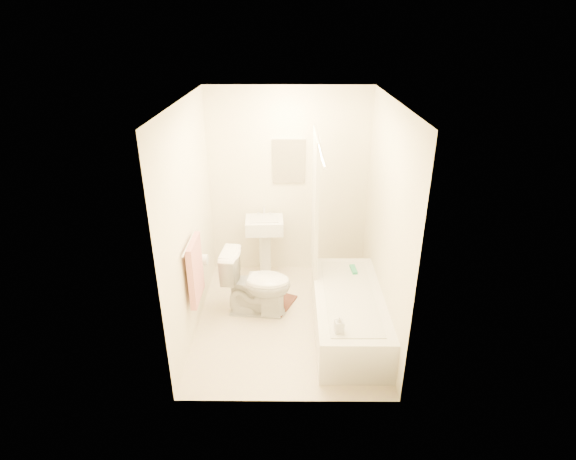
{
  "coord_description": "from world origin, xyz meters",
  "views": [
    {
      "loc": [
        0.03,
        -4.17,
        3.05
      ],
      "look_at": [
        0.0,
        0.25,
        1.0
      ],
      "focal_mm": 28.0,
      "sensor_mm": 36.0,
      "label": 1
    }
  ],
  "objects_px": {
    "bathtub": "(348,314)",
    "soap_bottle": "(339,324)",
    "toilet": "(257,283)",
    "bath_mat": "(265,301)",
    "sink": "(265,246)"
  },
  "relations": [
    {
      "from": "bathtub",
      "to": "bath_mat",
      "type": "bearing_deg",
      "value": 148.6
    },
    {
      "from": "sink",
      "to": "soap_bottle",
      "type": "distance_m",
      "value": 1.93
    },
    {
      "from": "bath_mat",
      "to": "soap_bottle",
      "type": "xyz_separation_m",
      "value": [
        0.75,
        -1.18,
        0.53
      ]
    },
    {
      "from": "toilet",
      "to": "soap_bottle",
      "type": "height_order",
      "value": "toilet"
    },
    {
      "from": "bath_mat",
      "to": "soap_bottle",
      "type": "relative_size",
      "value": 3.6
    },
    {
      "from": "sink",
      "to": "soap_bottle",
      "type": "relative_size",
      "value": 5.09
    },
    {
      "from": "toilet",
      "to": "bath_mat",
      "type": "bearing_deg",
      "value": -14.78
    },
    {
      "from": "bathtub",
      "to": "bath_mat",
      "type": "xyz_separation_m",
      "value": [
        -0.92,
        0.56,
        -0.22
      ]
    },
    {
      "from": "toilet",
      "to": "sink",
      "type": "height_order",
      "value": "sink"
    },
    {
      "from": "bathtub",
      "to": "soap_bottle",
      "type": "xyz_separation_m",
      "value": [
        -0.17,
        -0.61,
        0.32
      ]
    },
    {
      "from": "toilet",
      "to": "sink",
      "type": "xyz_separation_m",
      "value": [
        0.05,
        0.79,
        0.07
      ]
    },
    {
      "from": "sink",
      "to": "bath_mat",
      "type": "relative_size",
      "value": 1.41
    },
    {
      "from": "toilet",
      "to": "soap_bottle",
      "type": "distance_m",
      "value": 1.29
    },
    {
      "from": "toilet",
      "to": "soap_bottle",
      "type": "relative_size",
      "value": 4.35
    },
    {
      "from": "sink",
      "to": "bathtub",
      "type": "bearing_deg",
      "value": -53.61
    }
  ]
}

